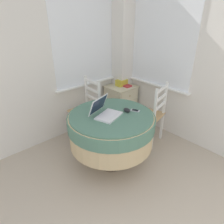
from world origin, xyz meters
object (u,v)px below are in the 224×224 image
object	(u,v)px
cell_phone	(135,111)
corner_cabinet	(121,103)
dining_chair_near_right_window	(151,115)
dining_chair_near_back_window	(87,110)
storage_box	(122,83)
computer_mouse	(127,110)
book_on_cabinet	(126,86)
laptop	(105,112)
round_dining_table	(111,127)

from	to	relation	value
cell_phone	corner_cabinet	distance (m)	1.26
dining_chair_near_right_window	corner_cabinet	size ratio (longest dim) A/B	1.46
cell_phone	corner_cabinet	world-z (taller)	cell_phone
dining_chair_near_back_window	dining_chair_near_right_window	size ratio (longest dim) A/B	1.00
corner_cabinet	storage_box	xyz separation A→B (m)	(0.03, 0.02, 0.38)
corner_cabinet	cell_phone	bearing A→B (deg)	-126.25
computer_mouse	book_on_cabinet	world-z (taller)	computer_mouse
dining_chair_near_back_window	book_on_cabinet	xyz separation A→B (m)	(0.87, -0.00, 0.20)
laptop	storage_box	bearing A→B (deg)	37.00
laptop	book_on_cabinet	size ratio (longest dim) A/B	2.06
laptop	dining_chair_near_right_window	world-z (taller)	laptop
computer_mouse	storage_box	bearing A→B (deg)	48.18
book_on_cabinet	cell_phone	bearing A→B (deg)	-130.37
computer_mouse	dining_chair_near_back_window	xyz separation A→B (m)	(-0.01, 0.85, -0.31)
storage_box	corner_cabinet	bearing A→B (deg)	-145.67
laptop	storage_box	xyz separation A→B (m)	(1.08, 0.82, -0.08)
laptop	dining_chair_near_right_window	size ratio (longest dim) A/B	0.41
dining_chair_near_back_window	computer_mouse	bearing A→B (deg)	-89.13
computer_mouse	corner_cabinet	size ratio (longest dim) A/B	0.15
laptop	round_dining_table	bearing A→B (deg)	-25.30
computer_mouse	book_on_cabinet	bearing A→B (deg)	44.55
laptop	cell_phone	distance (m)	0.39
computer_mouse	corner_cabinet	world-z (taller)	computer_mouse
laptop	dining_chair_near_right_window	distance (m)	0.92
computer_mouse	book_on_cabinet	distance (m)	1.21
corner_cabinet	book_on_cabinet	xyz separation A→B (m)	(0.06, -0.06, 0.34)
corner_cabinet	laptop	bearing A→B (deg)	-142.93
dining_chair_near_back_window	corner_cabinet	world-z (taller)	dining_chair_near_back_window
laptop	storage_box	distance (m)	1.36
cell_phone	dining_chair_near_back_window	bearing A→B (deg)	97.01
dining_chair_near_back_window	storage_box	bearing A→B (deg)	5.34
dining_chair_near_right_window	laptop	bearing A→B (deg)	177.22
cell_phone	computer_mouse	bearing A→B (deg)	152.71
book_on_cabinet	dining_chair_near_right_window	bearing A→B (deg)	-108.26
cell_phone	storage_box	size ratio (longest dim) A/B	0.64
round_dining_table	laptop	distance (m)	0.24
round_dining_table	dining_chair_near_back_window	distance (m)	0.80
corner_cabinet	book_on_cabinet	distance (m)	0.35
dining_chair_near_back_window	corner_cabinet	bearing A→B (deg)	4.10
round_dining_table	dining_chair_near_back_window	size ratio (longest dim) A/B	1.11
cell_phone	storage_box	xyz separation A→B (m)	(0.73, 0.97, -0.04)
book_on_cabinet	computer_mouse	bearing A→B (deg)	-135.45
computer_mouse	dining_chair_near_back_window	bearing A→B (deg)	90.87
computer_mouse	cell_phone	distance (m)	0.11
dining_chair_near_right_window	storage_box	world-z (taller)	dining_chair_near_right_window
laptop	cell_phone	size ratio (longest dim) A/B	3.12
storage_box	cell_phone	bearing A→B (deg)	-126.82
corner_cabinet	storage_box	size ratio (longest dim) A/B	3.37
dining_chair_near_right_window	storage_box	xyz separation A→B (m)	(0.23, 0.86, 0.25)
laptop	corner_cabinet	world-z (taller)	laptop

